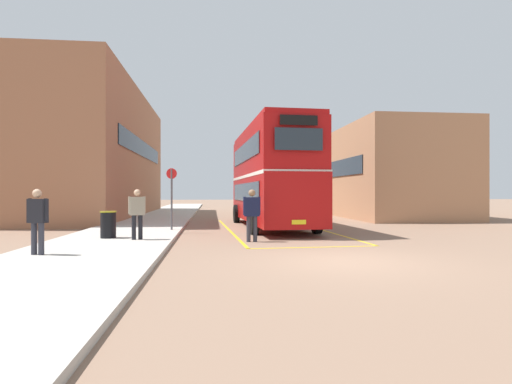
# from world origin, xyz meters

# --- Properties ---
(ground_plane) EXTENTS (135.60, 135.60, 0.00)m
(ground_plane) POSITION_xyz_m (0.00, 14.40, 0.00)
(ground_plane) COLOR #846651
(sidewalk_left) EXTENTS (4.00, 57.60, 0.14)m
(sidewalk_left) POSITION_xyz_m (-6.50, 16.80, 0.07)
(sidewalk_left) COLOR #B2ADA3
(sidewalk_left) RESTS_ON ground
(brick_building_left) EXTENTS (6.77, 20.41, 8.67)m
(brick_building_left) POSITION_xyz_m (-11.45, 19.98, 4.34)
(brick_building_left) COLOR #9E6647
(brick_building_left) RESTS_ON ground
(depot_building_right) EXTENTS (6.66, 14.37, 6.06)m
(depot_building_right) POSITION_xyz_m (8.80, 18.54, 3.03)
(depot_building_right) COLOR #AD7A56
(depot_building_right) RESTS_ON ground
(double_decker_bus) EXTENTS (3.26, 10.62, 4.75)m
(double_decker_bus) POSITION_xyz_m (-0.38, 9.82, 2.51)
(double_decker_bus) COLOR black
(double_decker_bus) RESTS_ON ground
(single_deck_bus) EXTENTS (3.78, 10.12, 3.02)m
(single_deck_bus) POSITION_xyz_m (2.09, 29.85, 1.64)
(single_deck_bus) COLOR black
(single_deck_bus) RESTS_ON ground
(pedestrian_boarding) EXTENTS (0.60, 0.26, 1.79)m
(pedestrian_boarding) POSITION_xyz_m (-1.84, 4.16, 1.05)
(pedestrian_boarding) COLOR #2D2D38
(pedestrian_boarding) RESTS_ON ground
(pedestrian_waiting_near) EXTENTS (0.54, 0.35, 1.65)m
(pedestrian_waiting_near) POSITION_xyz_m (-5.66, 4.04, 1.09)
(pedestrian_waiting_near) COLOR black
(pedestrian_waiting_near) RESTS_ON sidewalk_left
(pedestrian_waiting_far) EXTENTS (0.53, 0.36, 1.64)m
(pedestrian_waiting_far) POSITION_xyz_m (-7.53, 0.95, 1.08)
(pedestrian_waiting_far) COLOR #2D2D38
(pedestrian_waiting_far) RESTS_ON sidewalk_left
(litter_bin) EXTENTS (0.54, 0.54, 0.91)m
(litter_bin) POSITION_xyz_m (-6.73, 4.64, 0.60)
(litter_bin) COLOR black
(litter_bin) RESTS_ON sidewalk_left
(bus_stop_sign) EXTENTS (0.44, 0.11, 2.55)m
(bus_stop_sign) POSITION_xyz_m (-4.87, 7.47, 1.68)
(bus_stop_sign) COLOR #4C4C51
(bus_stop_sign) RESTS_ON sidewalk_left
(bay_marking_yellow) EXTENTS (4.88, 12.72, 0.01)m
(bay_marking_yellow) POSITION_xyz_m (-0.34, 7.87, 0.00)
(bay_marking_yellow) COLOR gold
(bay_marking_yellow) RESTS_ON ground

